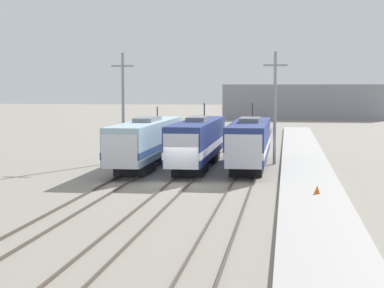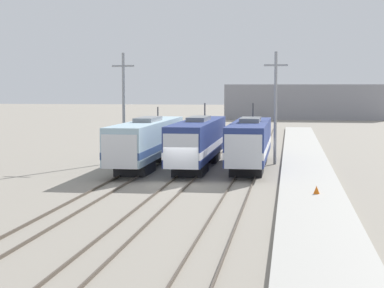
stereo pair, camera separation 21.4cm
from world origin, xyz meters
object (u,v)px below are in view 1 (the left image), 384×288
(catenary_tower_right, at_px, (275,105))
(locomotive_far_left, at_px, (147,142))
(locomotive_center, at_px, (198,142))
(catenary_tower_left, at_px, (123,104))
(traffic_cone, at_px, (317,190))
(locomotive_far_right, at_px, (250,143))

(catenary_tower_right, bearing_deg, locomotive_far_left, -161.31)
(locomotive_center, distance_m, catenary_tower_left, 8.55)
(locomotive_far_left, bearing_deg, catenary_tower_right, 18.69)
(locomotive_center, bearing_deg, traffic_cone, -56.10)
(locomotive_center, relative_size, locomotive_far_right, 1.08)
(locomotive_center, relative_size, catenary_tower_right, 1.84)
(locomotive_far_right, height_order, traffic_cone, locomotive_far_right)
(locomotive_center, bearing_deg, catenary_tower_left, 154.00)
(locomotive_far_left, distance_m, locomotive_center, 4.30)
(locomotive_far_right, bearing_deg, locomotive_far_left, -179.14)
(locomotive_far_right, distance_m, catenary_tower_right, 4.96)
(locomotive_far_right, bearing_deg, traffic_cone, -70.51)
(locomotive_far_left, distance_m, catenary_tower_right, 11.54)
(locomotive_far_right, height_order, catenary_tower_right, catenary_tower_right)
(locomotive_center, xyz_separation_m, catenary_tower_left, (-7.21, 3.52, 2.95))
(catenary_tower_right, height_order, traffic_cone, catenary_tower_right)
(traffic_cone, bearing_deg, locomotive_center, 123.90)
(locomotive_center, height_order, locomotive_far_right, locomotive_far_right)
(locomotive_far_left, distance_m, traffic_cone, 19.14)
(locomotive_far_left, height_order, catenary_tower_right, catenary_tower_right)
(locomotive_far_left, height_order, locomotive_center, locomotive_center)
(locomotive_far_left, distance_m, catenary_tower_left, 5.50)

